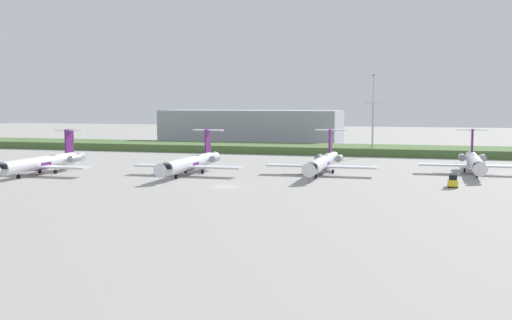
{
  "coord_description": "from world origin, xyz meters",
  "views": [
    {
      "loc": [
        34.72,
        -106.36,
        15.16
      ],
      "look_at": [
        0.0,
        19.73,
        3.0
      ],
      "focal_mm": 44.26,
      "sensor_mm": 36.0,
      "label": 1
    }
  ],
  "objects_px": {
    "regional_jet_second": "(191,162)",
    "regional_jet_nearest": "(42,162)",
    "regional_jet_fourth": "(475,162)",
    "regional_jet_third": "(323,162)",
    "antenna_mast": "(373,122)",
    "baggage_tug": "(453,182)"
  },
  "relations": [
    {
      "from": "regional_jet_nearest",
      "to": "regional_jet_third",
      "type": "bearing_deg",
      "value": 15.7
    },
    {
      "from": "regional_jet_nearest",
      "to": "baggage_tug",
      "type": "relative_size",
      "value": 9.69
    },
    {
      "from": "regional_jet_second",
      "to": "regional_jet_fourth",
      "type": "relative_size",
      "value": 1.0
    },
    {
      "from": "regional_jet_fourth",
      "to": "antenna_mast",
      "type": "xyz_separation_m",
      "value": [
        -24.63,
        38.25,
        6.86
      ]
    },
    {
      "from": "regional_jet_nearest",
      "to": "regional_jet_fourth",
      "type": "xyz_separation_m",
      "value": [
        86.96,
        25.57,
        0.0
      ]
    },
    {
      "from": "regional_jet_second",
      "to": "regional_jet_fourth",
      "type": "bearing_deg",
      "value": 17.02
    },
    {
      "from": "baggage_tug",
      "to": "regional_jet_fourth",
      "type": "bearing_deg",
      "value": 77.64
    },
    {
      "from": "regional_jet_third",
      "to": "regional_jet_nearest",
      "type": "bearing_deg",
      "value": -164.3
    },
    {
      "from": "regional_jet_second",
      "to": "antenna_mast",
      "type": "distance_m",
      "value": 64.83
    },
    {
      "from": "regional_jet_nearest",
      "to": "regional_jet_second",
      "type": "height_order",
      "value": "same"
    },
    {
      "from": "regional_jet_second",
      "to": "baggage_tug",
      "type": "distance_m",
      "value": 52.28
    },
    {
      "from": "regional_jet_third",
      "to": "antenna_mast",
      "type": "height_order",
      "value": "antenna_mast"
    },
    {
      "from": "regional_jet_nearest",
      "to": "baggage_tug",
      "type": "xyz_separation_m",
      "value": [
        81.8,
        2.04,
        -1.53
      ]
    },
    {
      "from": "regional_jet_nearest",
      "to": "antenna_mast",
      "type": "bearing_deg",
      "value": 45.68
    },
    {
      "from": "regional_jet_third",
      "to": "regional_jet_fourth",
      "type": "xyz_separation_m",
      "value": [
        30.7,
        9.76,
        0.0
      ]
    },
    {
      "from": "regional_jet_nearest",
      "to": "regional_jet_fourth",
      "type": "distance_m",
      "value": 90.64
    },
    {
      "from": "antenna_mast",
      "to": "baggage_tug",
      "type": "xyz_separation_m",
      "value": [
        19.47,
        -61.78,
        -8.4
      ]
    },
    {
      "from": "regional_jet_second",
      "to": "regional_jet_fourth",
      "type": "xyz_separation_m",
      "value": [
        57.06,
        17.47,
        0.0
      ]
    },
    {
      "from": "regional_jet_nearest",
      "to": "regional_jet_second",
      "type": "distance_m",
      "value": 30.98
    },
    {
      "from": "regional_jet_second",
      "to": "regional_jet_nearest",
      "type": "bearing_deg",
      "value": -164.84
    },
    {
      "from": "regional_jet_second",
      "to": "regional_jet_third",
      "type": "distance_m",
      "value": 27.46
    },
    {
      "from": "regional_jet_second",
      "to": "antenna_mast",
      "type": "relative_size",
      "value": 1.37
    }
  ]
}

